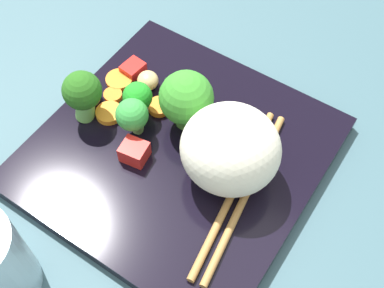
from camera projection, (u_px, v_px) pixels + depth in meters
The scene contains 17 objects.
ground_plane at pixel (179, 162), 54.70cm from camera, with size 110.00×110.00×2.00cm, color #385863.
square_plate at pixel (179, 153), 53.15cm from camera, with size 28.26×28.26×1.72cm, color black.
rice_mound at pixel (231, 148), 47.17cm from camera, with size 9.69×9.16×8.86cm, color white.
broccoli_floret_0 at pixel (186, 99), 50.97cm from camera, with size 5.72×5.72×7.11cm.
broccoli_floret_1 at pixel (138, 98), 52.69cm from camera, with size 3.19×3.19×4.71cm.
broccoli_floret_2 at pixel (82, 93), 51.77cm from camera, with size 4.16×4.16×6.43cm.
broccoli_floret_3 at pixel (132, 116), 51.10cm from camera, with size 3.44×3.44×4.99cm.
carrot_slice_0 at pixel (159, 107), 55.10cm from camera, with size 2.54×2.54×0.74cm, color orange.
carrot_slice_1 at pixel (113, 95), 56.12cm from camera, with size 2.12×2.12×0.57cm, color orange.
carrot_slice_2 at pixel (189, 100), 55.79cm from camera, with size 3.14×3.14×0.47cm, color orange.
carrot_slice_3 at pixel (119, 80), 57.35cm from camera, with size 3.09×3.09×0.61cm, color orange.
carrot_slice_4 at pixel (110, 113), 54.68cm from camera, with size 2.95×2.95×0.68cm, color orange.
pepper_chunk_0 at pixel (133, 69), 57.86cm from camera, with size 2.52×2.11×1.28cm, color red.
pepper_chunk_1 at pixel (134, 152), 51.06cm from camera, with size 2.63×2.35×1.97cm, color red.
chicken_piece_0 at pixel (148, 80), 56.45cm from camera, with size 2.59×2.42×1.91cm, color tan.
chicken_piece_1 at pixel (89, 94), 55.12cm from camera, with size 3.39×2.42×2.32cm, color #BE7F44.
chopstick_pair at pixel (240, 192), 49.18cm from camera, with size 20.53×3.75×0.76cm.
Camera 1 is at (-24.09, -15.74, 45.58)cm, focal length 46.67 mm.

